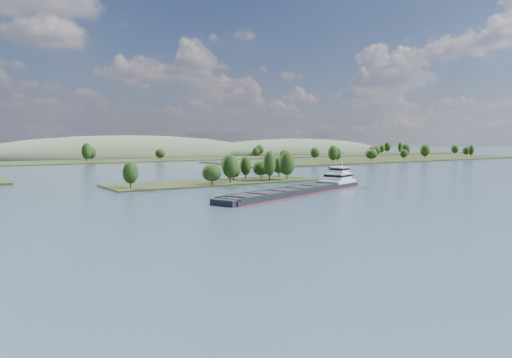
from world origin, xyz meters
TOP-DOWN VIEW (x-y plane):
  - ground at (0.00, 120.00)m, footprint 1800.00×1800.00m
  - tree_island at (7.14, 178.76)m, footprint 100.00×30.28m
  - right_bank at (230.91, 299.37)m, footprint 320.00×90.00m
  - back_shoreline at (7.98, 399.67)m, footprint 900.00×60.00m
  - hill_east at (260.00, 470.00)m, footprint 260.00×140.00m
  - hill_west at (60.00, 500.00)m, footprint 320.00×160.00m
  - cargo_barge at (11.06, 129.18)m, footprint 82.13×38.99m

SIDE VIEW (x-z plane):
  - ground at x=0.00m, z-range 0.00..0.00m
  - hill_east at x=260.00m, z-range -18.00..18.00m
  - hill_west at x=60.00m, z-range -22.00..22.00m
  - back_shoreline at x=7.98m, z-range -7.64..9.01m
  - right_bank at x=230.91m, z-range -6.53..8.66m
  - cargo_barge at x=11.06m, z-range -4.25..7.12m
  - tree_island at x=7.14m, z-range -3.60..11.70m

